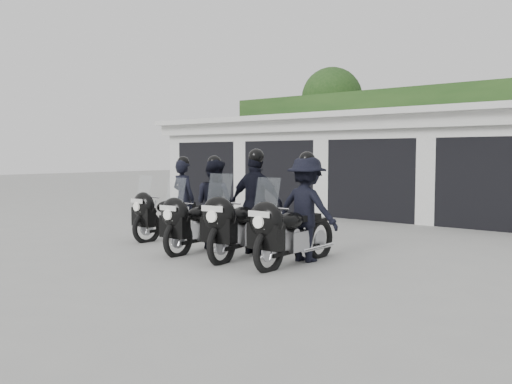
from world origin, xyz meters
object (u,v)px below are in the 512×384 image
Objects in this scene: police_bike_b at (208,209)px; police_bike_c at (251,209)px; police_bike_a at (173,205)px; police_bike_d at (301,214)px.

police_bike_c reaches higher than police_bike_b.
police_bike_c reaches higher than police_bike_a.
police_bike_d is (2.04, 0.10, 0.04)m from police_bike_b.
police_bike_c is at bearing -0.03° from police_bike_b.
police_bike_a is 0.95× the size of police_bike_d.
police_bike_d is at bearing -0.45° from police_bike_b.
police_bike_b is 0.99m from police_bike_c.
police_bike_d is (3.58, -0.41, 0.09)m from police_bike_a.
police_bike_a is 0.93× the size of police_bike_c.
police_bike_c is (2.53, -0.45, 0.11)m from police_bike_a.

